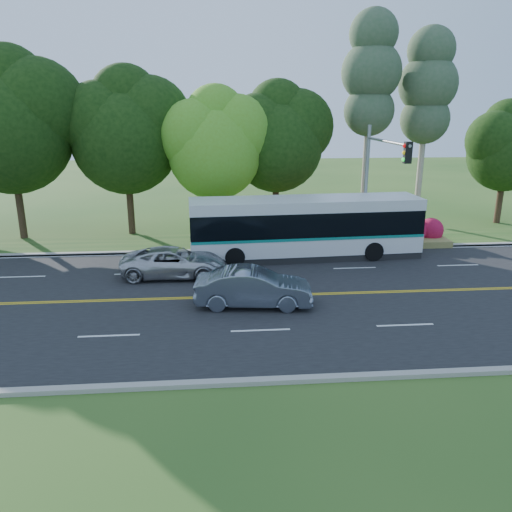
{
  "coord_description": "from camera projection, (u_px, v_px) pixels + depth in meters",
  "views": [
    {
      "loc": [
        -2.08,
        -20.29,
        7.94
      ],
      "look_at": [
        -0.21,
        2.0,
        1.24
      ],
      "focal_mm": 35.0,
      "sensor_mm": 36.0,
      "label": 1
    }
  ],
  "objects": [
    {
      "name": "traffic_signal",
      "position": [
        378.0,
        172.0,
        26.16
      ],
      "size": [
        0.42,
        6.1,
        7.0
      ],
      "color": "gray",
      "rests_on": "ground"
    },
    {
      "name": "curb_north",
      "position": [
        252.0,
        250.0,
        28.62
      ],
      "size": [
        60.0,
        0.3,
        0.15
      ],
      "primitive_type": "cube",
      "color": "#9B978C",
      "rests_on": "ground"
    },
    {
      "name": "bougainvillea_hedge",
      "position": [
        370.0,
        232.0,
        29.97
      ],
      "size": [
        9.5,
        2.25,
        1.5
      ],
      "color": "#9F0D32",
      "rests_on": "ground"
    },
    {
      "name": "sedan",
      "position": [
        254.0,
        287.0,
        20.52
      ],
      "size": [
        4.94,
        2.16,
        1.58
      ],
      "primitive_type": "imported",
      "rotation": [
        0.0,
        0.0,
        1.47
      ],
      "color": "slate",
      "rests_on": "road"
    },
    {
      "name": "grass_verge",
      "position": [
        250.0,
        242.0,
        30.4
      ],
      "size": [
        60.0,
        4.0,
        0.1
      ],
      "primitive_type": "cube",
      "color": "#29511B",
      "rests_on": "ground"
    },
    {
      "name": "suv",
      "position": [
        174.0,
        262.0,
        24.17
      ],
      "size": [
        5.14,
        2.5,
        1.41
      ],
      "primitive_type": "imported",
      "rotation": [
        0.0,
        0.0,
        1.54
      ],
      "color": "#B9BABE",
      "rests_on": "road"
    },
    {
      "name": "transit_bus",
      "position": [
        305.0,
        228.0,
        27.01
      ],
      "size": [
        12.54,
        3.38,
        3.25
      ],
      "rotation": [
        0.0,
        0.0,
        0.06
      ],
      "color": "silver",
      "rests_on": "road"
    },
    {
      "name": "curb_south",
      "position": [
        288.0,
        380.0,
        14.97
      ],
      "size": [
        60.0,
        0.3,
        0.15
      ],
      "primitive_type": "cube",
      "color": "#9B978C",
      "rests_on": "ground"
    },
    {
      "name": "lane_markings",
      "position": [
        262.0,
        296.0,
        21.8
      ],
      "size": [
        57.6,
        13.82,
        0.0
      ],
      "color": "gold",
      "rests_on": "road"
    },
    {
      "name": "tree_row",
      "position": [
        163.0,
        127.0,
        31.05
      ],
      "size": [
        44.7,
        9.1,
        13.84
      ],
      "color": "#2F1F14",
      "rests_on": "ground"
    },
    {
      "name": "ground",
      "position": [
        264.0,
        296.0,
        21.82
      ],
      "size": [
        120.0,
        120.0,
        0.0
      ],
      "primitive_type": "plane",
      "color": "#29511B",
      "rests_on": "ground"
    },
    {
      "name": "road",
      "position": [
        264.0,
        296.0,
        21.82
      ],
      "size": [
        60.0,
        14.0,
        0.02
      ],
      "primitive_type": "cube",
      "color": "black",
      "rests_on": "ground"
    }
  ]
}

